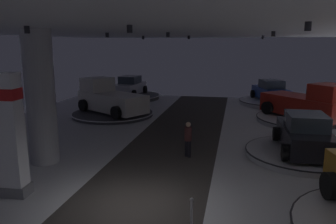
% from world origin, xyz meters
% --- Properties ---
extents(ground, '(24.00, 44.00, 0.06)m').
position_xyz_m(ground, '(0.00, 0.00, -0.02)').
color(ground, silver).
extents(ceiling_with_spotlights, '(24.00, 44.00, 0.39)m').
position_xyz_m(ceiling_with_spotlights, '(0.00, -0.00, 5.55)').
color(ceiling_with_spotlights, silver).
extents(column_left, '(1.17, 1.17, 5.50)m').
position_xyz_m(column_left, '(-4.85, 3.03, 2.75)').
color(column_left, '#ADADB2').
rests_on(column_left, ground).
extents(brand_sign_pylon, '(1.30, 0.72, 4.05)m').
position_xyz_m(brand_sign_pylon, '(-4.23, 0.01, 2.10)').
color(brand_sign_pylon, slate).
rests_on(brand_sign_pylon, ground).
extents(display_platform_far_left, '(5.68, 5.68, 0.23)m').
position_xyz_m(display_platform_far_left, '(-5.44, 12.31, 0.13)').
color(display_platform_far_left, '#333338').
rests_on(display_platform_far_left, ground).
extents(pickup_truck_far_left, '(5.63, 4.59, 2.30)m').
position_xyz_m(pickup_truck_far_left, '(-5.72, 12.47, 1.17)').
color(pickup_truck_far_left, silver).
rests_on(pickup_truck_far_left, display_platform_far_left).
extents(display_platform_deep_left, '(5.52, 5.52, 0.35)m').
position_xyz_m(display_platform_deep_left, '(-6.61, 19.53, 0.19)').
color(display_platform_deep_left, '#333338').
rests_on(display_platform_deep_left, ground).
extents(display_car_deep_left, '(2.46, 4.33, 1.71)m').
position_xyz_m(display_car_deep_left, '(-6.61, 19.56, 1.12)').
color(display_car_deep_left, silver).
rests_on(display_car_deep_left, display_platform_deep_left).
extents(display_platform_mid_right, '(4.96, 4.96, 0.29)m').
position_xyz_m(display_platform_mid_right, '(5.94, 5.87, 0.16)').
color(display_platform_mid_right, '#B7B7BC').
rests_on(display_platform_mid_right, ground).
extents(display_car_mid_right, '(2.28, 4.27, 1.71)m').
position_xyz_m(display_car_mid_right, '(5.94, 5.84, 1.06)').
color(display_car_mid_right, black).
rests_on(display_car_mid_right, display_platform_mid_right).
extents(display_platform_far_right, '(5.68, 5.68, 0.33)m').
position_xyz_m(display_platform_far_right, '(7.14, 12.85, 0.18)').
color(display_platform_far_right, '#B7B7BC').
rests_on(display_platform_far_right, ground).
extents(pickup_truck_far_right, '(5.11, 5.34, 2.30)m').
position_xyz_m(pickup_truck_far_right, '(7.35, 12.61, 1.27)').
color(pickup_truck_far_right, maroon).
rests_on(pickup_truck_far_right, display_platform_far_right).
extents(display_platform_deep_right, '(5.03, 5.03, 0.31)m').
position_xyz_m(display_platform_deep_right, '(5.73, 19.25, 0.17)').
color(display_platform_deep_right, silver).
rests_on(display_platform_deep_right, ground).
extents(display_car_deep_right, '(3.11, 4.53, 1.71)m').
position_xyz_m(display_car_deep_right, '(5.74, 19.22, 1.08)').
color(display_car_deep_right, navy).
rests_on(display_car_deep_right, display_platform_deep_right).
extents(visitor_walking_near, '(0.32, 0.32, 1.59)m').
position_xyz_m(visitor_walking_near, '(0.97, 4.89, 0.91)').
color(visitor_walking_near, black).
rests_on(visitor_walking_near, ground).
extents(stanchion_b, '(0.28, 0.28, 1.01)m').
position_xyz_m(stanchion_b, '(1.94, -1.02, 0.37)').
color(stanchion_b, '#333338').
rests_on(stanchion_b, ground).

